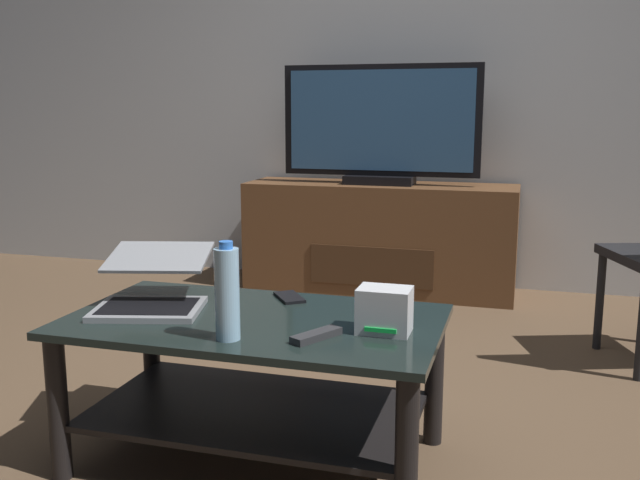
{
  "coord_description": "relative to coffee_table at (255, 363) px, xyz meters",
  "views": [
    {
      "loc": [
        0.67,
        -2.19,
        1.08
      ],
      "look_at": [
        -0.04,
        0.21,
        0.61
      ],
      "focal_mm": 39.75,
      "sensor_mm": 36.0,
      "label": 1
    }
  ],
  "objects": [
    {
      "name": "laptop",
      "position": [
        -0.35,
        0.02,
        0.21
      ],
      "size": [
        0.41,
        0.47,
        0.17
      ],
      "color": "gray",
      "rests_on": "coffee_table"
    },
    {
      "name": "router_box",
      "position": [
        0.4,
        -0.03,
        0.21
      ],
      "size": [
        0.15,
        0.11,
        0.13
      ],
      "color": "silver",
      "rests_on": "coffee_table"
    },
    {
      "name": "ground_plane",
      "position": [
        0.1,
        0.29,
        -0.31
      ],
      "size": [
        7.68,
        7.68,
        0.0
      ],
      "primitive_type": "plane",
      "color": "brown"
    },
    {
      "name": "media_cabinet",
      "position": [
        -0.06,
        2.15,
        0.01
      ],
      "size": [
        1.58,
        0.45,
        0.64
      ],
      "color": "brown",
      "rests_on": "ground"
    },
    {
      "name": "tv_remote",
      "position": [
        0.24,
        -0.14,
        0.15
      ],
      "size": [
        0.12,
        0.16,
        0.02
      ],
      "primitive_type": "cube",
      "rotation": [
        0.0,
        0.0,
        -0.51
      ],
      "color": "#2D2D30",
      "rests_on": "coffee_table"
    },
    {
      "name": "coffee_table",
      "position": [
        0.0,
        0.0,
        0.0
      ],
      "size": [
        1.12,
        0.63,
        0.46
      ],
      "color": "black",
      "rests_on": "ground"
    },
    {
      "name": "television",
      "position": [
        -0.06,
        2.13,
        0.65
      ],
      "size": [
        1.14,
        0.2,
        0.68
      ],
      "color": "black",
      "rests_on": "media_cabinet"
    },
    {
      "name": "water_bottle_near",
      "position": [
        0.01,
        -0.21,
        0.27
      ],
      "size": [
        0.07,
        0.07,
        0.27
      ],
      "color": "#99C6E5",
      "rests_on": "coffee_table"
    },
    {
      "name": "back_wall",
      "position": [
        0.1,
        2.47,
        1.09
      ],
      "size": [
        6.4,
        0.12,
        2.8
      ],
      "primitive_type": "cube",
      "color": "silver",
      "rests_on": "ground"
    },
    {
      "name": "cell_phone",
      "position": [
        0.03,
        0.23,
        0.15
      ],
      "size": [
        0.14,
        0.15,
        0.01
      ],
      "primitive_type": "cube",
      "rotation": [
        0.0,
        0.0,
        0.63
      ],
      "color": "black",
      "rests_on": "coffee_table"
    }
  ]
}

